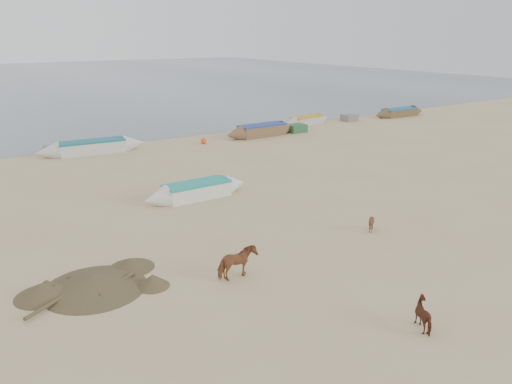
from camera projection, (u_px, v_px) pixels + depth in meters
ground at (311, 241)px, 19.88m from camera, size 140.00×140.00×0.00m
sea at (5, 82)px, 85.07m from camera, size 160.00×160.00×0.00m
cow_adult at (237, 263)px, 16.69m from camera, size 1.37×0.65×1.14m
calf_front at (371, 223)px, 20.73m from camera, size 0.73×0.66×0.77m
calf_right at (427, 315)px, 13.89m from camera, size 0.72×0.85×0.85m
near_canoe at (197, 190)px, 24.97m from camera, size 5.67×1.34×0.83m
debris_pile at (94, 282)px, 16.14m from camera, size 4.10×4.10×0.48m
waterline_canoes at (176, 138)px, 37.35m from camera, size 53.82×4.45×0.98m
beach_clutter at (192, 139)px, 37.62m from camera, size 43.56×4.34×0.64m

